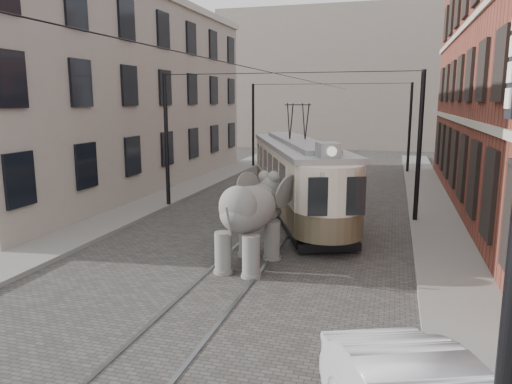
% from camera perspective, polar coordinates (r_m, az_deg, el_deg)
% --- Properties ---
extents(ground, '(120.00, 120.00, 0.00)m').
position_cam_1_polar(ground, '(15.37, -1.01, -7.69)').
color(ground, '#484542').
extents(tram_rails, '(1.54, 80.00, 0.02)m').
position_cam_1_polar(tram_rails, '(15.37, -1.01, -7.64)').
color(tram_rails, slate).
rests_on(tram_rails, ground).
extents(sidewalk_right, '(2.00, 60.00, 0.15)m').
position_cam_1_polar(sidewalk_right, '(14.86, 22.02, -8.85)').
color(sidewalk_right, slate).
rests_on(sidewalk_right, ground).
extents(sidewalk_left, '(2.00, 60.00, 0.15)m').
position_cam_1_polar(sidewalk_left, '(18.24, -21.04, -5.20)').
color(sidewalk_left, slate).
rests_on(sidewalk_left, ground).
extents(stucco_building, '(7.00, 24.00, 10.00)m').
position_cam_1_polar(stucco_building, '(28.39, -16.93, 10.55)').
color(stucco_building, gray).
rests_on(stucco_building, ground).
extents(distant_block, '(28.00, 10.00, 14.00)m').
position_cam_1_polar(distant_block, '(54.17, 11.61, 12.76)').
color(distant_block, gray).
rests_on(distant_block, ground).
extents(catenary, '(11.00, 30.20, 6.00)m').
position_cam_1_polar(catenary, '(19.56, 2.65, 5.27)').
color(catenary, black).
rests_on(catenary, ground).
extents(tram, '(6.65, 11.93, 4.71)m').
position_cam_1_polar(tram, '(20.90, 4.83, 3.81)').
color(tram, beige).
rests_on(tram, ground).
extents(elephant, '(2.85, 4.57, 2.66)m').
position_cam_1_polar(elephant, '(14.28, -0.87, -3.57)').
color(elephant, '#5E5D57').
rests_on(elephant, ground).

